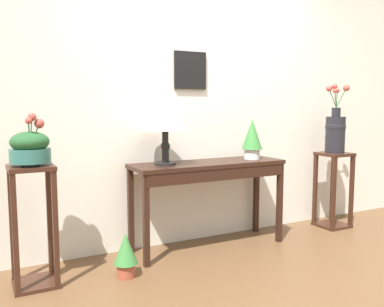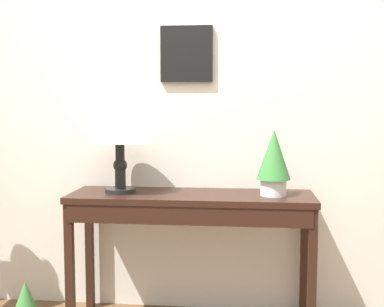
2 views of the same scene
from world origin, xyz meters
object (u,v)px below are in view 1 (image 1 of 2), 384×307
(flower_vase_tall_right, at_px, (335,130))
(potted_plant_floor, at_px, (126,253))
(pedestal_stand_left, at_px, (33,226))
(potted_plant_on_console, at_px, (252,137))
(table_lamp, at_px, (165,121))
(console_table, at_px, (210,174))
(pedestal_stand_right, at_px, (333,190))
(planter_bowl_wide_left, at_px, (30,147))

(flower_vase_tall_right, height_order, potted_plant_floor, flower_vase_tall_right)
(pedestal_stand_left, bearing_deg, potted_plant_on_console, 3.67)
(pedestal_stand_left, height_order, flower_vase_tall_right, flower_vase_tall_right)
(table_lamp, relative_size, potted_plant_floor, 1.45)
(table_lamp, xyz_separation_m, potted_plant_floor, (-0.46, -0.30, -0.96))
(console_table, xyz_separation_m, flower_vase_tall_right, (1.48, -0.02, 0.35))
(console_table, bearing_deg, pedestal_stand_right, -0.78)
(table_lamp, distance_m, potted_plant_on_console, 0.89)
(potted_plant_on_console, height_order, pedestal_stand_right, potted_plant_on_console)
(potted_plant_on_console, distance_m, potted_plant_floor, 1.57)
(console_table, height_order, potted_plant_on_console, potted_plant_on_console)
(potted_plant_floor, bearing_deg, pedestal_stand_left, 165.33)
(console_table, relative_size, potted_plant_floor, 4.12)
(planter_bowl_wide_left, bearing_deg, pedestal_stand_left, 165.83)
(potted_plant_on_console, relative_size, planter_bowl_wide_left, 1.03)
(console_table, distance_m, flower_vase_tall_right, 1.52)
(table_lamp, relative_size, planter_bowl_wide_left, 1.35)
(table_lamp, height_order, planter_bowl_wide_left, table_lamp)
(table_lamp, height_order, potted_plant_on_console, table_lamp)
(planter_bowl_wide_left, relative_size, potted_plant_floor, 1.07)
(pedestal_stand_right, bearing_deg, console_table, 179.22)
(pedestal_stand_right, bearing_deg, planter_bowl_wide_left, -178.24)
(potted_plant_floor, bearing_deg, pedestal_stand_right, 6.10)
(planter_bowl_wide_left, relative_size, pedestal_stand_right, 0.46)
(table_lamp, height_order, flower_vase_tall_right, flower_vase_tall_right)
(flower_vase_tall_right, bearing_deg, pedestal_stand_right, 52.39)
(table_lamp, xyz_separation_m, planter_bowl_wide_left, (-1.07, -0.14, -0.16))
(pedestal_stand_left, xyz_separation_m, flower_vase_tall_right, (2.96, 0.09, 0.59))
(flower_vase_tall_right, bearing_deg, console_table, 179.20)
(pedestal_stand_right, bearing_deg, flower_vase_tall_right, -127.61)
(pedestal_stand_left, distance_m, pedestal_stand_right, 2.96)
(flower_vase_tall_right, bearing_deg, table_lamp, 178.62)
(pedestal_stand_left, distance_m, planter_bowl_wide_left, 0.56)
(pedestal_stand_right, relative_size, flower_vase_tall_right, 1.12)
(console_table, bearing_deg, pedestal_stand_left, -175.71)
(table_lamp, distance_m, pedestal_stand_right, 2.04)
(planter_bowl_wide_left, xyz_separation_m, pedestal_stand_right, (2.96, 0.09, -0.59))
(potted_plant_on_console, bearing_deg, table_lamp, 179.26)
(console_table, distance_m, potted_plant_on_console, 0.55)
(pedestal_stand_left, xyz_separation_m, potted_plant_floor, (0.61, -0.16, -0.25))
(pedestal_stand_left, bearing_deg, potted_plant_floor, -14.67)
(potted_plant_on_console, bearing_deg, pedestal_stand_right, -1.90)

